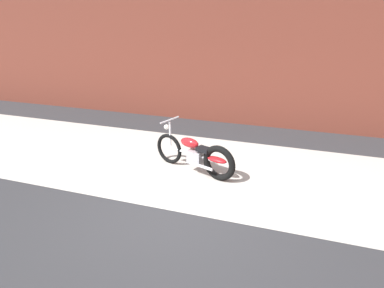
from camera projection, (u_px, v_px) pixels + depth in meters
ground_plane at (176, 212)px, 5.39m from camera, size 80.00×80.00×0.00m
sidewalk_slab at (205, 168)px, 6.93m from camera, size 36.00×3.50×0.01m
brick_building_wall at (239, 45)px, 9.12m from camera, size 36.00×0.50×4.56m
motorcycle_red at (199, 155)px, 6.56m from camera, size 1.93×0.88×1.03m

